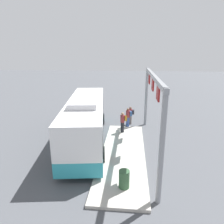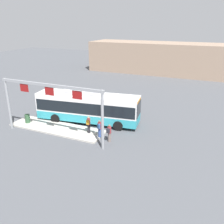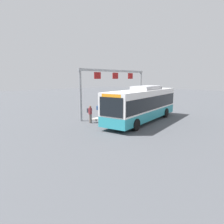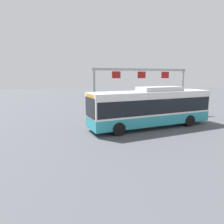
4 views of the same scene
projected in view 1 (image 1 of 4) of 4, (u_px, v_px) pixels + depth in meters
name	position (u px, v px, depth m)	size (l,w,h in m)	color
ground_plane	(87.00, 140.00, 15.67)	(120.00, 120.00, 0.00)	#4C4F54
platform_curb	(123.00, 154.00, 13.44)	(10.00, 2.80, 0.16)	#B2ADA3
bus_main	(86.00, 118.00, 15.15)	(11.17, 3.98, 3.46)	teal
person_boarding	(131.00, 115.00, 18.93)	(0.36, 0.53, 1.67)	slate
person_waiting_near	(128.00, 117.00, 17.87)	(0.41, 0.57, 1.67)	#334C8C
person_waiting_mid	(123.00, 122.00, 16.61)	(0.41, 0.57, 1.67)	black
platform_sign_gantry	(152.00, 95.00, 13.07)	(10.71, 0.24, 5.20)	gray
trash_bin	(124.00, 179.00, 9.86)	(0.52, 0.52, 0.90)	#2D5133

